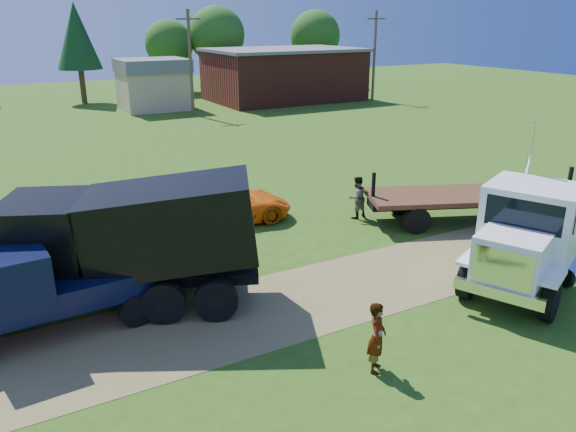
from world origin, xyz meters
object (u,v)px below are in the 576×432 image
black_dump_truck (115,238)px  spectator_a (377,337)px  navy_truck (37,290)px  orange_pickup (229,205)px  white_semi_tractor (530,235)px  flatbed_trailer (472,199)px

black_dump_truck → spectator_a: (4.71, -6.48, -1.26)m
navy_truck → orange_pickup: navy_truck is taller
black_dump_truck → orange_pickup: black_dump_truck is taller
white_semi_tractor → flatbed_trailer: bearing=35.0°
white_semi_tractor → flatbed_trailer: white_semi_tractor is taller
flatbed_trailer → white_semi_tractor: bearing=-97.3°
black_dump_truck → navy_truck: (-2.33, -0.68, -0.83)m
black_dump_truck → navy_truck: size_ratio=1.48×
navy_truck → spectator_a: bearing=-43.1°
flatbed_trailer → black_dump_truck: bearing=-156.1°
navy_truck → white_semi_tractor: bearing=-20.7°
orange_pickup → flatbed_trailer: flatbed_trailer is taller
orange_pickup → spectator_a: (-1.14, -11.70, 0.19)m
black_dump_truck → white_semi_tractor: bearing=0.3°
navy_truck → black_dump_truck: bearing=12.7°
spectator_a → flatbed_trailer: bearing=-16.1°
white_semi_tractor → black_dump_truck: (-11.86, 5.06, 0.44)m
navy_truck → flatbed_trailer: (17.28, 0.96, -0.37)m
navy_truck → orange_pickup: size_ratio=1.17×
navy_truck → flatbed_trailer: size_ratio=0.67×
black_dump_truck → spectator_a: black_dump_truck is taller
black_dump_truck → navy_truck: 2.56m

